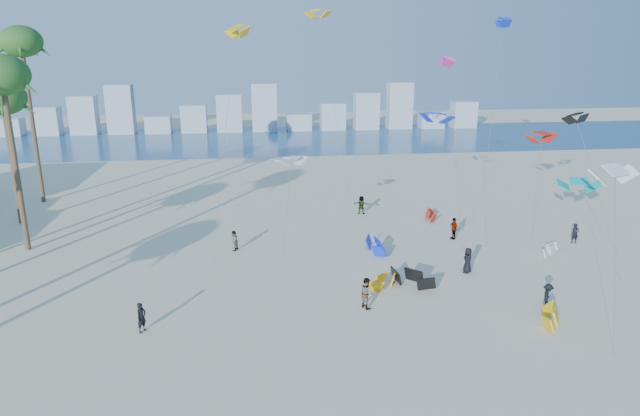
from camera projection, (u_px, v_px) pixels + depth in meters
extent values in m
plane|color=navy|center=(258.00, 140.00, 90.92)|extent=(220.00, 220.00, 0.00)
imported|color=black|center=(142.00, 317.00, 29.74)|extent=(0.67, 0.73, 1.67)
imported|color=gray|center=(366.00, 293.00, 32.50)|extent=(1.00, 1.10, 1.85)
imported|color=black|center=(468.00, 260.00, 37.53)|extent=(0.96, 1.02, 1.76)
imported|color=gray|center=(454.00, 228.00, 44.12)|extent=(0.64, 1.09, 1.75)
imported|color=black|center=(548.00, 297.00, 32.30)|extent=(1.03, 1.17, 1.57)
imported|color=gray|center=(361.00, 205.00, 50.75)|extent=(1.63, 1.00, 1.68)
imported|color=black|center=(575.00, 233.00, 43.19)|extent=(0.59, 0.39, 1.59)
imported|color=gray|center=(234.00, 241.00, 41.62)|extent=(0.85, 0.93, 1.54)
cylinder|color=#595959|center=(287.00, 212.00, 39.16)|extent=(1.06, 3.59, 7.10)
cylinder|color=#595959|center=(461.00, 178.00, 43.87)|extent=(2.54, 5.88, 9.52)
cylinder|color=#595959|center=(537.00, 185.00, 44.81)|extent=(1.59, 3.05, 7.97)
cylinder|color=#595959|center=(224.00, 145.00, 39.52)|extent=(2.25, 4.20, 16.04)
cylinder|color=#595959|center=(455.00, 152.00, 42.70)|extent=(0.15, 5.44, 13.90)
cylinder|color=#595959|center=(600.00, 230.00, 37.11)|extent=(1.73, 3.47, 5.95)
cylinder|color=#595959|center=(335.00, 109.00, 53.01)|extent=(2.79, 3.63, 18.01)
cylinder|color=#595959|center=(596.00, 184.00, 41.39)|extent=(2.07, 4.37, 9.81)
cylinder|color=#595959|center=(615.00, 256.00, 29.56)|extent=(2.86, 5.94, 8.07)
cylinder|color=#595959|center=(493.00, 106.00, 57.86)|extent=(1.73, 2.28, 17.47)
cylinder|color=brown|center=(16.00, 166.00, 40.23)|extent=(0.40, 0.40, 12.87)
ellipsoid|color=#265E21|center=(1.00, 75.00, 38.43)|extent=(3.80, 3.80, 2.85)
cylinder|color=brown|center=(12.00, 162.00, 46.83)|extent=(0.40, 0.40, 10.72)
ellipsoid|color=#265E21|center=(2.00, 98.00, 45.33)|extent=(3.80, 3.80, 2.85)
cylinder|color=brown|center=(33.00, 125.00, 52.81)|extent=(0.40, 0.40, 15.16)
ellipsoid|color=#265E21|center=(21.00, 41.00, 50.69)|extent=(3.80, 3.80, 2.85)
cube|color=#9EADBF|center=(9.00, 127.00, 94.91)|extent=(4.40, 3.00, 3.00)
cube|color=#9EADBF|center=(47.00, 121.00, 95.41)|extent=(4.40, 3.00, 4.80)
cube|color=#9EADBF|center=(84.00, 115.00, 95.91)|extent=(4.40, 3.00, 6.60)
cube|color=#9EADBF|center=(121.00, 109.00, 96.42)|extent=(4.40, 3.00, 8.40)
cube|color=#9EADBF|center=(159.00, 124.00, 97.93)|extent=(4.40, 3.00, 3.00)
cube|color=#9EADBF|center=(194.00, 119.00, 98.43)|extent=(4.40, 3.00, 4.80)
cube|color=#9EADBF|center=(229.00, 113.00, 98.94)|extent=(4.40, 3.00, 6.60)
cube|color=#9EADBF|center=(264.00, 107.00, 99.44)|extent=(4.40, 3.00, 8.40)
cube|color=#9EADBF|center=(299.00, 122.00, 100.95)|extent=(4.40, 3.00, 3.00)
cube|color=#9EADBF|center=(333.00, 116.00, 101.46)|extent=(4.40, 3.00, 4.80)
cube|color=#9EADBF|center=(366.00, 111.00, 101.96)|extent=(4.40, 3.00, 6.60)
cube|color=#9EADBF|center=(399.00, 106.00, 102.46)|extent=(4.40, 3.00, 8.40)
cube|color=#9EADBF|center=(431.00, 120.00, 103.98)|extent=(4.40, 3.00, 3.00)
cube|color=#9EADBF|center=(463.00, 114.00, 104.48)|extent=(4.40, 3.00, 4.80)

